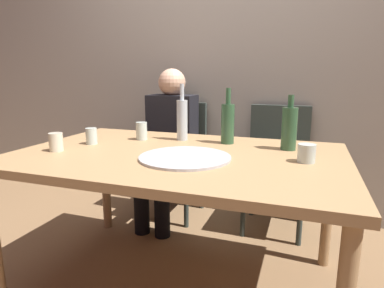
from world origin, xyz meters
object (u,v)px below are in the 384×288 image
at_px(short_glass, 307,153).
at_px(chair_left, 176,151).
at_px(beer_bottle, 228,122).
at_px(pizza_tray, 185,157).
at_px(chair_right, 277,159).
at_px(water_bottle, 289,128).
at_px(guest_in_sweater, 168,139).
at_px(wine_glass, 56,142).
at_px(wine_bottle, 182,119).
at_px(tumbler_near, 142,131).
at_px(dining_table, 178,166).
at_px(tumbler_far, 91,136).

height_order(short_glass, chair_left, chair_left).
distance_m(beer_bottle, short_glass, 0.52).
distance_m(pizza_tray, short_glass, 0.55).
relative_size(beer_bottle, chair_right, 0.35).
distance_m(water_bottle, guest_in_sweater, 1.07).
height_order(wine_glass, chair_left, chair_left).
distance_m(beer_bottle, chair_right, 0.74).
distance_m(pizza_tray, wine_bottle, 0.46).
relative_size(tumbler_near, guest_in_sweater, 0.09).
height_order(water_bottle, tumbler_near, water_bottle).
xyz_separation_m(dining_table, guest_in_sweater, (-0.39, 0.77, -0.03)).
xyz_separation_m(tumbler_far, wine_glass, (-0.07, -0.20, 0.00)).
relative_size(pizza_tray, chair_left, 0.48).
bearing_deg(pizza_tray, tumbler_near, 140.05).
relative_size(dining_table, wine_glass, 17.36).
height_order(dining_table, chair_right, chair_right).
relative_size(pizza_tray, wine_glass, 4.60).
bearing_deg(water_bottle, wine_glass, -159.20).
bearing_deg(tumbler_near, chair_left, 94.86).
distance_m(pizza_tray, wine_glass, 0.68).
xyz_separation_m(wine_glass, chair_right, (1.02, 1.09, -0.27)).
bearing_deg(pizza_tray, wine_bottle, 112.62).
relative_size(wine_glass, chair_right, 0.10).
xyz_separation_m(beer_bottle, tumbler_far, (-0.72, -0.27, -0.07)).
distance_m(tumbler_near, chair_right, 1.05).
distance_m(short_glass, guest_in_sweater, 1.26).
bearing_deg(guest_in_sweater, wine_glass, 77.10).
relative_size(wine_bottle, short_glass, 4.01).
xyz_separation_m(water_bottle, guest_in_sweater, (-0.91, 0.52, -0.22)).
relative_size(wine_bottle, wine_glass, 3.54).
relative_size(dining_table, beer_bottle, 5.22).
bearing_deg(pizza_tray, wine_glass, -173.91).
bearing_deg(tumbler_near, dining_table, -36.40).
bearing_deg(wine_glass, tumbler_near, 56.43).
bearing_deg(water_bottle, chair_right, 98.84).
relative_size(beer_bottle, guest_in_sweater, 0.27).
height_order(water_bottle, guest_in_sweater, guest_in_sweater).
relative_size(tumbler_near, short_glass, 1.28).
xyz_separation_m(wine_bottle, water_bottle, (0.62, -0.06, -0.01)).
height_order(chair_left, guest_in_sweater, guest_in_sweater).
distance_m(water_bottle, wine_glass, 1.21).
relative_size(dining_table, chair_right, 1.82).
relative_size(beer_bottle, water_bottle, 1.10).
bearing_deg(wine_bottle, chair_left, 115.63).
height_order(tumbler_near, guest_in_sweater, guest_in_sweater).
height_order(dining_table, tumbler_near, tumbler_near).
relative_size(pizza_tray, wine_bottle, 1.30).
distance_m(dining_table, wine_bottle, 0.38).
distance_m(wine_bottle, wine_glass, 0.71).
height_order(pizza_tray, short_glass, short_glass).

